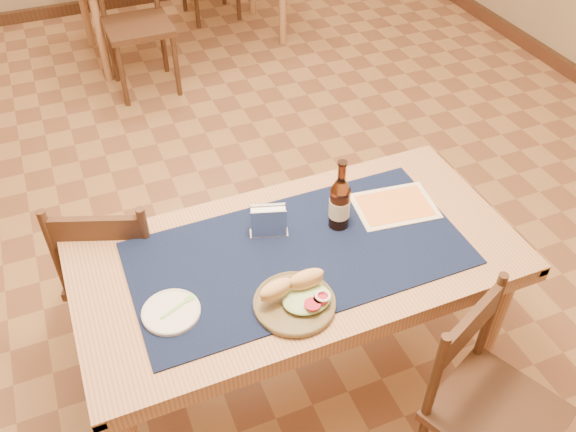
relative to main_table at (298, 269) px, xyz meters
name	(u,v)px	position (x,y,z in m)	size (l,w,h in m)	color
main_table	(298,269)	(0.00, 0.00, 0.00)	(1.60, 0.80, 0.75)	#B37C54
placemat	(299,253)	(0.00, 0.00, 0.09)	(1.20, 0.60, 0.01)	#0E1833
baseboard	(238,247)	(0.00, 0.80, -0.62)	(6.00, 7.00, 0.10)	#402317
chair_main_far	(119,264)	(-0.61, 0.49, -0.21)	(0.53, 0.53, 0.89)	#402317
chair_main_near	(488,404)	(0.44, -0.64, -0.22)	(0.52, 0.52, 0.86)	#402317
chair_back_near	(136,20)	(-0.05, 2.76, -0.16)	(0.45, 0.45, 0.97)	#402317
sandwich_plate	(297,298)	(-0.10, -0.22, 0.12)	(0.27, 0.27, 0.10)	brown
side_plate	(171,312)	(-0.49, -0.10, 0.10)	(0.19, 0.19, 0.02)	silver
fork	(181,305)	(-0.46, -0.09, 0.10)	(0.13, 0.07, 0.00)	#86C66D
beer_bottle	(340,203)	(0.20, 0.08, 0.20)	(0.08, 0.08, 0.29)	#49200D
napkin_holder	(269,222)	(-0.06, 0.14, 0.15)	(0.15, 0.09, 0.12)	silver
menu_card	(394,206)	(0.45, 0.09, 0.09)	(0.34, 0.26, 0.01)	beige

